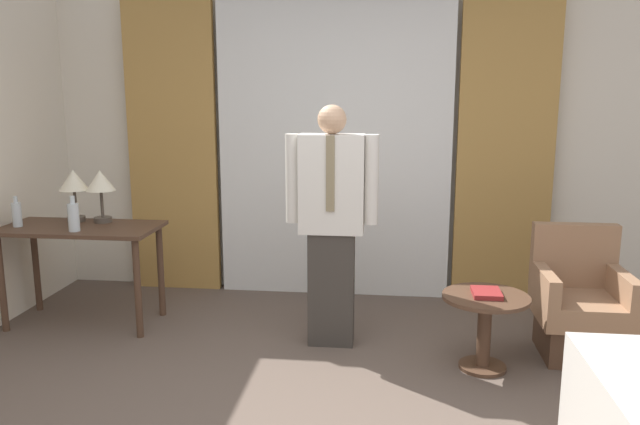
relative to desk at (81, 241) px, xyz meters
The scene contains 13 objects.
wall_back 2.23m from the desk, 30.46° to the left, with size 10.00×0.06×2.70m.
curtain_sheer_center 2.15m from the desk, 27.32° to the left, with size 1.97×0.06×2.58m.
curtain_drape_left 1.21m from the desk, 66.66° to the left, with size 0.78×0.06×2.58m.
curtain_drape_right 3.43m from the desk, 16.21° to the left, with size 0.78×0.06×2.58m.
desk is the anchor object (origin of this frame).
table_lamp_left 0.46m from the desk, 124.47° to the left, with size 0.22×0.22×0.40m.
table_lamp_right 0.46m from the desk, 55.53° to the left, with size 0.22×0.22×0.40m.
bottle_near_edge 0.28m from the desk, 75.14° to the right, with size 0.08×0.08×0.26m.
bottle_by_lamp 0.50m from the desk, behind, with size 0.07×0.07×0.23m.
person 1.93m from the desk, ahead, with size 0.63×0.21×1.67m.
armchair 3.60m from the desk, ahead, with size 0.57×0.58×0.86m.
side_table 2.97m from the desk, ahead, with size 0.55×0.55×0.49m.
book 2.96m from the desk, ahead, with size 0.18×0.22×0.03m.
Camera 1 is at (0.49, -2.63, 1.77)m, focal length 35.00 mm.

